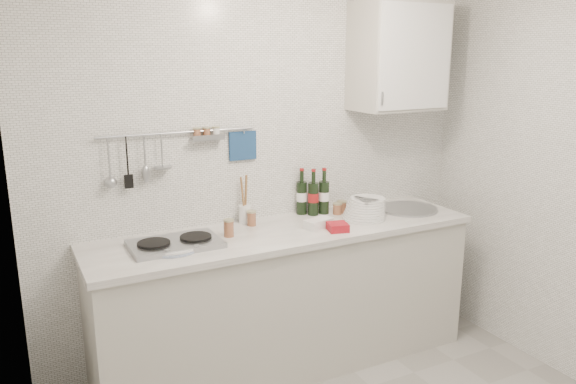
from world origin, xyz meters
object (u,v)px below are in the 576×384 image
(utensil_crock, at_px, (245,212))
(wine_bottles, at_px, (313,192))
(wall_cabinet, at_px, (399,57))
(plate_stack_sink, at_px, (365,209))
(plate_stack_hob, at_px, (172,247))

(utensil_crock, bearing_deg, wine_bottles, -2.57)
(wall_cabinet, xyz_separation_m, utensil_crock, (-1.08, 0.12, -0.96))
(plate_stack_sink, relative_size, wine_bottles, 1.00)
(plate_stack_sink, height_order, wine_bottles, wine_bottles)
(plate_stack_sink, height_order, utensil_crock, utensil_crock)
(wall_cabinet, height_order, utensil_crock, wall_cabinet)
(plate_stack_hob, distance_m, plate_stack_sink, 1.30)
(plate_stack_hob, xyz_separation_m, wine_bottles, (1.04, 0.25, 0.14))
(plate_stack_sink, relative_size, utensil_crock, 0.98)
(plate_stack_hob, bearing_deg, wine_bottles, 13.62)
(plate_stack_sink, bearing_deg, wine_bottles, 138.33)
(wall_cabinet, distance_m, plate_stack_sink, 1.03)
(plate_stack_hob, height_order, plate_stack_sink, plate_stack_sink)
(plate_stack_hob, relative_size, wine_bottles, 0.97)
(plate_stack_hob, height_order, utensil_crock, utensil_crock)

